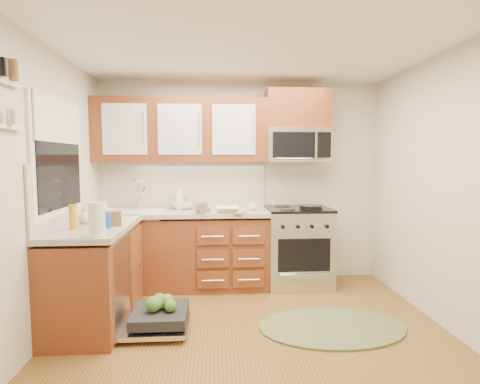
{
  "coord_description": "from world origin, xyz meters",
  "views": [
    {
      "loc": [
        -0.32,
        -2.99,
        1.53
      ],
      "look_at": [
        -0.07,
        0.85,
        1.2
      ],
      "focal_mm": 28.0,
      "sensor_mm": 36.0,
      "label": 1
    }
  ],
  "objects": [
    {
      "name": "floor",
      "position": [
        0.0,
        0.0,
        0.0
      ],
      "size": [
        3.5,
        3.5,
        0.0
      ],
      "primitive_type": "plane",
      "color": "brown",
      "rests_on": "ground"
    },
    {
      "name": "ceiling",
      "position": [
        0.0,
        0.0,
        2.5
      ],
      "size": [
        3.5,
        3.5,
        0.0
      ],
      "primitive_type": "plane",
      "rotation": [
        3.14,
        0.0,
        0.0
      ],
      "color": "white",
      "rests_on": "ground"
    },
    {
      "name": "wall_back",
      "position": [
        0.0,
        1.75,
        1.25
      ],
      "size": [
        3.5,
        0.04,
        2.5
      ],
      "primitive_type": "cube",
      "color": "beige",
      "rests_on": "ground"
    },
    {
      "name": "wall_front",
      "position": [
        0.0,
        -1.75,
        1.25
      ],
      "size": [
        3.5,
        0.04,
        2.5
      ],
      "primitive_type": "cube",
      "color": "beige",
      "rests_on": "ground"
    },
    {
      "name": "wall_left",
      "position": [
        -1.75,
        0.0,
        1.25
      ],
      "size": [
        0.04,
        3.5,
        2.5
      ],
      "primitive_type": "cube",
      "color": "beige",
      "rests_on": "ground"
    },
    {
      "name": "wall_right",
      "position": [
        1.75,
        0.0,
        1.25
      ],
      "size": [
        0.04,
        3.5,
        2.5
      ],
      "primitive_type": "cube",
      "color": "beige",
      "rests_on": "ground"
    },
    {
      "name": "base_cabinet_back",
      "position": [
        -0.73,
        1.45,
        0.42
      ],
      "size": [
        2.05,
        0.6,
        0.85
      ],
      "primitive_type": "cube",
      "color": "brown",
      "rests_on": "ground"
    },
    {
      "name": "base_cabinet_left",
      "position": [
        -1.45,
        0.52,
        0.42
      ],
      "size": [
        0.6,
        1.25,
        0.85
      ],
      "primitive_type": "cube",
      "color": "brown",
      "rests_on": "ground"
    },
    {
      "name": "countertop_back",
      "position": [
        -0.72,
        1.44,
        0.9
      ],
      "size": [
        2.07,
        0.64,
        0.05
      ],
      "primitive_type": "cube",
      "color": "#A29C94",
      "rests_on": "base_cabinet_back"
    },
    {
      "name": "countertop_left",
      "position": [
        -1.44,
        0.53,
        0.9
      ],
      "size": [
        0.64,
        1.27,
        0.05
      ],
      "primitive_type": "cube",
      "color": "#A29C94",
      "rests_on": "base_cabinet_left"
    },
    {
      "name": "backsplash_back",
      "position": [
        -0.73,
        1.74,
        1.21
      ],
      "size": [
        2.05,
        0.02,
        0.57
      ],
      "primitive_type": "cube",
      "color": "beige",
      "rests_on": "ground"
    },
    {
      "name": "backsplash_left",
      "position": [
        -1.74,
        0.52,
        1.21
      ],
      "size": [
        0.02,
        1.25,
        0.57
      ],
      "primitive_type": "cube",
      "color": "beige",
      "rests_on": "ground"
    },
    {
      "name": "upper_cabinets",
      "position": [
        -0.73,
        1.57,
        1.88
      ],
      "size": [
        2.05,
        0.35,
        0.75
      ],
      "primitive_type": null,
      "color": "brown",
      "rests_on": "ground"
    },
    {
      "name": "cabinet_over_mw",
      "position": [
        0.68,
        1.57,
        2.13
      ],
      "size": [
        0.76,
        0.35,
        0.47
      ],
      "primitive_type": "cube",
      "color": "brown",
      "rests_on": "ground"
    },
    {
      "name": "range",
      "position": [
        0.68,
        1.43,
        0.47
      ],
      "size": [
        0.76,
        0.64,
        0.95
      ],
      "primitive_type": null,
      "color": "silver",
      "rests_on": "ground"
    },
    {
      "name": "microwave",
      "position": [
        0.68,
        1.55,
        1.7
      ],
      "size": [
        0.76,
        0.38,
        0.4
      ],
      "primitive_type": null,
      "color": "silver",
      "rests_on": "ground"
    },
    {
      "name": "sink",
      "position": [
        -1.25,
        1.42,
        0.8
      ],
      "size": [
        0.62,
        0.5,
        0.26
      ],
      "primitive_type": null,
      "color": "white",
      "rests_on": "ground"
    },
    {
      "name": "dishwasher",
      "position": [
        -0.86,
        0.3,
        0.1
      ],
      "size": [
        0.7,
        0.6,
        0.2
      ],
      "primitive_type": null,
      "color": "silver",
      "rests_on": "ground"
    },
    {
      "name": "window",
      "position": [
        -1.74,
        0.5,
        1.55
      ],
      "size": [
        0.03,
        1.05,
        1.05
      ],
      "primitive_type": null,
      "color": "white",
      "rests_on": "ground"
    },
    {
      "name": "window_blind",
      "position": [
        -1.71,
        0.5,
        1.88
      ],
      "size": [
        0.02,
        0.96,
        0.4
      ],
      "primitive_type": "cube",
      "color": "white",
      "rests_on": "ground"
    },
    {
      "name": "shelf_upper",
      "position": [
        -1.72,
        -0.35,
        2.05
      ],
      "size": [
        0.04,
        0.4,
        0.03
      ],
      "primitive_type": "cube",
      "color": "white",
      "rests_on": "ground"
    },
    {
      "name": "shelf_lower",
      "position": [
        -1.72,
        -0.35,
        1.75
      ],
      "size": [
        0.04,
        0.4,
        0.03
      ],
      "primitive_type": "cube",
      "color": "white",
      "rests_on": "ground"
    },
    {
      "name": "rug",
      "position": [
        0.74,
        0.24,
        0.01
      ],
      "size": [
        1.56,
        1.29,
        0.02
      ],
      "primitive_type": null,
      "rotation": [
        0.0,
        0.0,
        0.36
      ],
      "color": "olive",
      "rests_on": "ground"
    },
    {
      "name": "skillet",
      "position": [
        0.79,
        1.26,
        0.97
      ],
      "size": [
        0.27,
        0.27,
        0.05
      ],
      "primitive_type": "cylinder",
      "rotation": [
        0.0,
        0.0,
        0.06
      ],
      "color": "black",
      "rests_on": "range"
    },
    {
      "name": "stock_pot",
      "position": [
        -0.48,
        1.22,
        0.99
      ],
      "size": [
        0.27,
        0.27,
        0.12
      ],
      "primitive_type": "cylinder",
      "rotation": [
        0.0,
        0.0,
        0.38
      ],
      "color": "silver",
      "rests_on": "countertop_back"
    },
    {
      "name": "cutting_board",
      "position": [
        -0.13,
        1.22,
        0.94
      ],
      "size": [
        0.35,
        0.3,
        0.02
      ],
      "primitive_type": "cube",
      "rotation": [
        0.0,
        0.0,
        -0.41
      ],
      "color": "tan",
      "rests_on": "countertop_back"
    },
    {
      "name": "canister",
      "position": [
        -0.74,
        1.65,
        1.0
      ],
      "size": [
        0.11,
        0.11,
        0.14
      ],
      "primitive_type": "cylinder",
      "rotation": [
        0.0,
        0.0,
        -0.29
      ],
      "color": "silver",
      "rests_on": "countertop_back"
    },
    {
      "name": "paper_towel_roll",
      "position": [
        -1.25,
        -0.02,
        1.06
      ],
      "size": [
        0.13,
        0.13,
        0.27
      ],
      "primitive_type": "cylinder",
      "rotation": [
        0.0,
        0.0,
        -0.02
      ],
      "color": "white",
      "rests_on": "countertop_left"
    },
    {
      "name": "mustard_bottle",
      "position": [
        -1.55,
        0.31,
        1.03
      ],
      "size": [
        0.08,
        0.08,
        0.22
      ],
      "primitive_type": "cylinder",
      "rotation": [
        0.0,
        0.0,
        0.16
      ],
      "color": "gold",
      "rests_on": "countertop_left"
    },
    {
      "name": "red_bottle",
      "position": [
        -1.25,
        0.0,
        1.05
      ],
      "size": [
        0.09,
        0.09,
        0.26
      ],
      "primitive_type": "cylinder",
      "rotation": [
        0.0,
        0.0,
        0.29
      ],
      "color": "#B70F11",
      "rests_on": "countertop_left"
    },
    {
      "name": "wooden_box",
      "position": [
        -1.25,
        0.46,
        0.99
      ],
      "size": [
        0.15,
        0.12,
        0.14
      ],
      "primitive_type": "cube",
      "rotation": [
        0.0,
        0.0,
        0.17
      ],
      "color": "brown",
      "rests_on": "countertop_left"
    },
    {
      "name": "blue_carton",
      "position": [
        -1.29,
        0.37,
        0.99
      ],
      "size": [
        0.09,
        0.06,
        0.14
      ],
      "primitive_type": "cube",
      "rotation": [
        0.0,
        0.0,
        0.05
      ],
      "color": "#2558AD",
      "rests_on": "countertop_left"
    },
    {
      "name": "bowl_a",
      "position": [
        -0.18,
        1.25,
        0.96
      ],
      "size": [
        0.29,
        0.29,
        0.07
      ],
      "primitive_type": "imported",
      "rotation": [
        0.0,
        0.0,
        -0.08
      ],
      "color": "#999999",
      "rests_on": "countertop_back"
    },
    {
      "name": "bowl_b",
      "position": [
        -0.71,
        1.6,
        0.97
      ],
      "size": [
        0.36,
        0.36,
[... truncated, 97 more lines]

